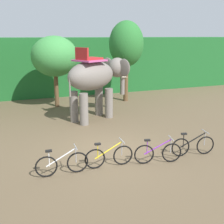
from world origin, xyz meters
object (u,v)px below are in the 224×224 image
at_px(bike_black, 193,145).
at_px(tree_right, 126,44).
at_px(tree_left, 55,57).
at_px(bike_yellow, 109,156).
at_px(bike_purple, 158,153).
at_px(bike_white, 62,164).
at_px(elephant, 96,78).

bearing_deg(bike_black, tree_right, 82.60).
bearing_deg(tree_right, bike_black, -97.40).
bearing_deg(tree_left, tree_right, -0.91).
height_order(bike_yellow, bike_black, same).
xyz_separation_m(tree_right, bike_purple, (-2.75, -9.34, -3.39)).
distance_m(tree_right, bike_white, 11.39).
bearing_deg(bike_white, tree_right, 56.13).
bearing_deg(bike_yellow, bike_white, -179.53).
distance_m(tree_left, tree_right, 4.73).
bearing_deg(elephant, tree_right, 46.57).
bearing_deg(bike_white, bike_black, -2.15).
bearing_deg(elephant, bike_yellow, -103.18).
relative_size(tree_right, elephant, 1.28).
distance_m(tree_right, elephant, 4.79).
bearing_deg(tree_left, bike_black, -69.43).
height_order(elephant, bike_yellow, elephant).
relative_size(tree_right, bike_yellow, 3.09).
distance_m(tree_right, bike_yellow, 10.61).
xyz_separation_m(bike_yellow, bike_purple, (1.70, -0.32, 0.00)).
distance_m(elephant, bike_yellow, 6.16).
bearing_deg(bike_yellow, tree_left, 91.44).
relative_size(bike_white, bike_purple, 1.02).
distance_m(tree_left, bike_white, 9.60).
relative_size(elephant, bike_purple, 2.46).
distance_m(tree_right, bike_black, 9.88).
height_order(tree_right, bike_black, tree_right).
relative_size(elephant, bike_black, 2.44).
relative_size(bike_white, bike_yellow, 1.00).
xyz_separation_m(tree_left, tree_right, (4.68, -0.07, 0.67)).
xyz_separation_m(tree_left, bike_purple, (1.93, -9.41, -2.72)).
bearing_deg(bike_purple, bike_yellow, 169.22).
xyz_separation_m(tree_right, elephant, (-3.11, -3.28, -1.57)).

